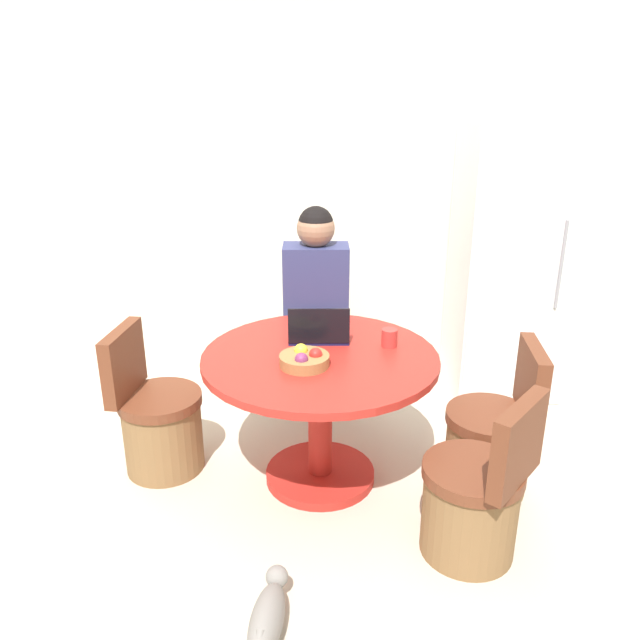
% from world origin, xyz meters
% --- Properties ---
extents(ground_plane, '(12.00, 12.00, 0.00)m').
position_xyz_m(ground_plane, '(0.00, 0.00, 0.00)').
color(ground_plane, beige).
extents(wall_back, '(7.00, 0.06, 2.60)m').
position_xyz_m(wall_back, '(0.00, 1.66, 1.30)').
color(wall_back, silver).
rests_on(wall_back, ground_plane).
extents(refrigerator, '(0.68, 0.67, 1.82)m').
position_xyz_m(refrigerator, '(1.26, 1.29, 0.91)').
color(refrigerator, white).
rests_on(refrigerator, ground_plane).
extents(dining_table, '(1.20, 1.20, 0.74)m').
position_xyz_m(dining_table, '(0.01, 0.23, 0.54)').
color(dining_table, '#B2261E').
rests_on(dining_table, ground_plane).
extents(chair_near_right_corner, '(0.52, 0.52, 0.82)m').
position_xyz_m(chair_near_right_corner, '(0.69, -0.35, 0.27)').
color(chair_near_right_corner, brown).
rests_on(chair_near_right_corner, ground_plane).
extents(chair_left_side, '(0.47, 0.46, 0.82)m').
position_xyz_m(chair_left_side, '(-0.88, 0.35, 0.27)').
color(chair_left_side, brown).
rests_on(chair_left_side, ground_plane).
extents(chair_right_side, '(0.46, 0.45, 0.82)m').
position_xyz_m(chair_right_side, '(0.90, 0.14, 0.27)').
color(chair_right_side, brown).
rests_on(chair_right_side, ground_plane).
extents(person_seated, '(0.40, 0.37, 1.35)m').
position_xyz_m(person_seated, '(-0.01, 1.05, 0.75)').
color(person_seated, '#2D2D38').
rests_on(person_seated, ground_plane).
extents(laptop, '(0.32, 0.23, 0.21)m').
position_xyz_m(laptop, '(-0.00, 0.42, 0.78)').
color(laptop, '#141947').
rests_on(laptop, dining_table).
extents(fruit_bowl, '(0.24, 0.24, 0.09)m').
position_xyz_m(fruit_bowl, '(-0.07, 0.10, 0.77)').
color(fruit_bowl, olive).
rests_on(fruit_bowl, dining_table).
extents(coffee_cup, '(0.08, 0.08, 0.09)m').
position_xyz_m(coffee_cup, '(0.37, 0.34, 0.79)').
color(coffee_cup, '#B2332D').
rests_on(coffee_cup, dining_table).
extents(cat, '(0.18, 0.49, 0.17)m').
position_xyz_m(cat, '(-0.21, -0.81, 0.09)').
color(cat, gray).
rests_on(cat, ground_plane).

